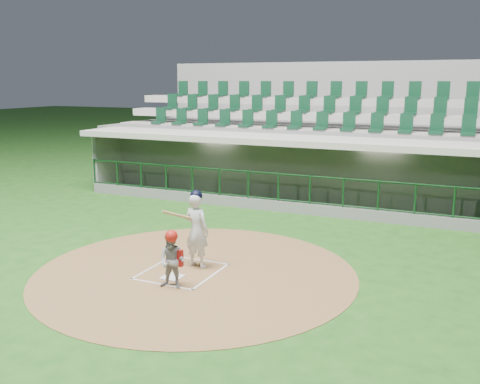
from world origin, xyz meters
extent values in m
plane|color=#1D4C15|center=(0.00, 0.00, 0.00)|extent=(120.00, 120.00, 0.00)
cylinder|color=brown|center=(0.30, -0.20, 0.01)|extent=(7.20, 7.20, 0.01)
cube|color=silver|center=(0.00, -0.70, 0.02)|extent=(0.43, 0.43, 0.02)
cube|color=silver|center=(-0.75, -0.30, 0.02)|extent=(0.05, 1.80, 0.01)
cube|color=white|center=(0.75, -0.30, 0.02)|extent=(0.05, 1.80, 0.01)
cube|color=silver|center=(0.00, 0.55, 0.02)|extent=(1.55, 0.05, 0.01)
cube|color=silver|center=(0.00, -1.15, 0.02)|extent=(1.55, 0.05, 0.01)
cube|color=slate|center=(0.00, 7.50, -0.55)|extent=(15.00, 3.00, 0.10)
cube|color=slate|center=(0.00, 9.10, 0.85)|extent=(15.00, 0.20, 2.70)
cube|color=#B3AE9E|center=(0.00, 8.98, 1.10)|extent=(13.50, 0.04, 0.90)
cube|color=gray|center=(-7.50, 7.50, 0.85)|extent=(0.20, 3.00, 2.70)
cube|color=#B1AD9F|center=(0.00, 7.25, 2.30)|extent=(15.40, 3.50, 0.20)
cube|color=slate|center=(0.00, 5.95, 0.15)|extent=(15.00, 0.15, 0.40)
cube|color=black|center=(0.00, 5.95, 1.73)|extent=(15.00, 0.01, 0.95)
cube|color=brown|center=(0.00, 8.55, -0.28)|extent=(12.75, 0.40, 0.45)
cube|color=white|center=(-3.00, 7.50, 2.17)|extent=(1.30, 0.35, 0.04)
cube|color=white|center=(3.00, 7.50, 2.17)|extent=(1.30, 0.35, 0.04)
imported|color=maroon|center=(-5.56, 8.49, 0.28)|extent=(1.15, 0.93, 1.56)
imported|color=maroon|center=(-2.27, 8.22, 0.30)|extent=(1.02, 0.74, 1.61)
imported|color=#AE121C|center=(1.06, 8.06, 0.34)|extent=(0.91, 0.68, 1.69)
imported|color=maroon|center=(5.69, 8.12, 0.39)|extent=(1.73, 1.10, 1.78)
cube|color=slate|center=(0.00, 10.75, 1.15)|extent=(17.00, 6.50, 2.50)
cube|color=#9D968E|center=(0.00, 9.25, 2.30)|extent=(16.60, 0.95, 0.30)
cube|color=#ADA79C|center=(0.00, 10.20, 2.85)|extent=(16.60, 0.95, 0.30)
cube|color=#A59F95|center=(0.00, 11.15, 3.40)|extent=(16.60, 0.95, 0.30)
cube|color=gray|center=(0.00, 14.10, 2.53)|extent=(17.00, 0.25, 5.05)
imported|color=silver|center=(0.16, 0.14, 0.88)|extent=(0.69, 0.52, 1.73)
sphere|color=black|center=(0.16, 0.14, 1.68)|extent=(0.28, 0.28, 0.28)
cylinder|color=#A08049|center=(-0.09, -0.11, 1.25)|extent=(0.58, 0.79, 0.39)
imported|color=gray|center=(0.31, -1.20, 0.59)|extent=(0.61, 0.50, 1.16)
sphere|color=#AC1A12|center=(0.31, -1.20, 1.12)|extent=(0.26, 0.26, 0.26)
cube|color=#A11211|center=(0.31, -1.05, 0.62)|extent=(0.32, 0.10, 0.35)
camera|label=1|loc=(5.88, -10.15, 4.23)|focal=40.00mm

